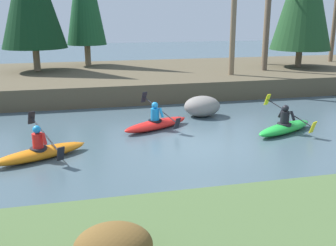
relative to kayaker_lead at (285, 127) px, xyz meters
The scene contains 10 objects.
ground_plane 3.42m from the kayaker_lead, 167.60° to the right, with size 90.00×90.00×0.00m, color #425660.
riverbank_far 10.60m from the kayaker_lead, 108.33° to the left, with size 44.00×9.66×0.93m.
bare_tree_upstream 8.35m from the kayaker_lead, 82.77° to the left, with size 3.74×3.69×6.80m.
bare_tree_mid_upstream 9.77m from the kayaker_lead, 68.19° to the left, with size 3.39×3.35×6.14m.
bare_tree_mid_downstream 12.58m from the kayaker_lead, 67.28° to the left, with size 3.84×3.79×6.99m.
bare_tree_downstream 15.09m from the kayaker_lead, 49.65° to the left, with size 2.99×2.96×5.38m.
kayaker_lead is the anchor object (origin of this frame).
kayaker_middle 4.52m from the kayaker_lead, 160.90° to the left, with size 2.68×1.93×1.20m.
kayaker_trailing 8.11m from the kayaker_lead, behind, with size 2.68×1.93×1.20m.
boulder_midstream 3.54m from the kayaker_lead, 126.75° to the left, with size 1.47×1.15×0.83m.
Camera 1 is at (-3.67, -11.08, 4.03)m, focal length 42.00 mm.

